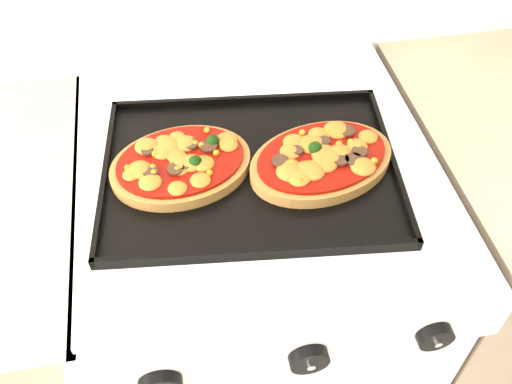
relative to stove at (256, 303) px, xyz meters
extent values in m
cube|color=white|center=(0.00, 0.00, 0.00)|extent=(0.60, 0.60, 0.91)
cube|color=white|center=(0.00, -0.31, 0.40)|extent=(0.60, 0.02, 0.09)
cylinder|color=black|center=(0.01, -0.33, 0.40)|extent=(0.06, 0.02, 0.06)
cylinder|color=black|center=(0.19, -0.33, 0.40)|extent=(0.05, 0.02, 0.05)
cube|color=black|center=(-0.02, -0.03, 0.47)|extent=(0.50, 0.40, 0.02)
camera|label=1|loc=(-0.12, -0.66, 1.12)|focal=40.00mm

